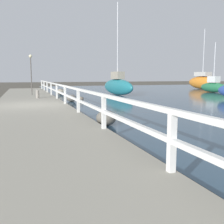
{
  "coord_description": "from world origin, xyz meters",
  "views": [
    {
      "loc": [
        -0.34,
        -12.82,
        1.6
      ],
      "look_at": [
        3.07,
        -2.82,
        0.15
      ],
      "focal_mm": 42.0,
      "sensor_mm": 36.0,
      "label": 1
    }
  ],
  "objects_px": {
    "mooring_bollard": "(38,94)",
    "dock_lamp": "(31,66)",
    "sailboat_green": "(213,86)",
    "sailboat_orange": "(202,82)",
    "sailboat_teal": "(118,86)"
  },
  "relations": [
    {
      "from": "dock_lamp",
      "to": "sailboat_green",
      "type": "bearing_deg",
      "value": 4.44
    },
    {
      "from": "dock_lamp",
      "to": "sailboat_teal",
      "type": "distance_m",
      "value": 7.35
    },
    {
      "from": "mooring_bollard",
      "to": "sailboat_orange",
      "type": "xyz_separation_m",
      "value": [
        20.62,
        10.99,
        0.39
      ]
    },
    {
      "from": "sailboat_orange",
      "to": "sailboat_teal",
      "type": "bearing_deg",
      "value": -159.67
    },
    {
      "from": "dock_lamp",
      "to": "sailboat_orange",
      "type": "height_order",
      "value": "sailboat_orange"
    },
    {
      "from": "dock_lamp",
      "to": "sailboat_green",
      "type": "relative_size",
      "value": 0.6
    },
    {
      "from": "mooring_bollard",
      "to": "sailboat_green",
      "type": "bearing_deg",
      "value": 15.27
    },
    {
      "from": "sailboat_teal",
      "to": "sailboat_orange",
      "type": "relative_size",
      "value": 1.04
    },
    {
      "from": "dock_lamp",
      "to": "sailboat_green",
      "type": "height_order",
      "value": "sailboat_green"
    },
    {
      "from": "dock_lamp",
      "to": "sailboat_teal",
      "type": "relative_size",
      "value": 0.38
    },
    {
      "from": "dock_lamp",
      "to": "sailboat_orange",
      "type": "bearing_deg",
      "value": 20.23
    },
    {
      "from": "mooring_bollard",
      "to": "dock_lamp",
      "type": "distance_m",
      "value": 3.77
    },
    {
      "from": "mooring_bollard",
      "to": "sailboat_teal",
      "type": "relative_size",
      "value": 0.07
    },
    {
      "from": "mooring_bollard",
      "to": "dock_lamp",
      "type": "xyz_separation_m",
      "value": [
        -0.22,
        3.31,
        1.79
      ]
    },
    {
      "from": "mooring_bollard",
      "to": "dock_lamp",
      "type": "height_order",
      "value": "dock_lamp"
    }
  ]
}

